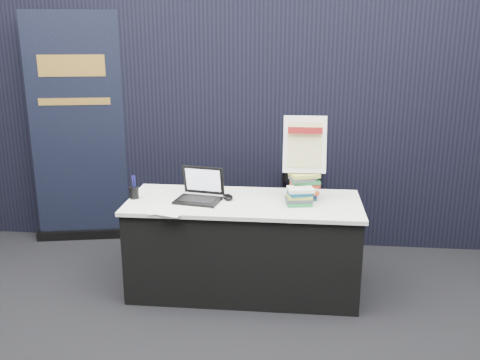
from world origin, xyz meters
name	(u,v)px	position (x,y,z in m)	size (l,w,h in m)	color
floor	(236,325)	(0.00, 0.00, 0.00)	(8.00, 8.00, 0.00)	black
wall_back	(268,50)	(0.00, 4.00, 1.75)	(8.00, 0.02, 3.50)	#A19F98
drape_partition	(254,120)	(0.00, 1.60, 1.20)	(6.00, 0.08, 2.40)	black
display_table	(244,246)	(0.00, 0.55, 0.38)	(1.80, 0.75, 0.75)	black
laptop	(198,193)	(-0.35, 0.53, 0.81)	(0.37, 0.32, 0.25)	black
mouse	(228,197)	(-0.13, 0.57, 0.77)	(0.08, 0.12, 0.04)	black
brochure_left	(166,209)	(-0.56, 0.30, 0.75)	(0.28, 0.20, 0.00)	white
brochure_mid	(168,211)	(-0.53, 0.24, 0.75)	(0.26, 0.18, 0.00)	white
brochure_right	(189,206)	(-0.40, 0.38, 0.75)	(0.30, 0.21, 0.00)	white
pen_cup	(134,193)	(-0.86, 0.52, 0.80)	(0.07, 0.07, 0.09)	black
book_stack_tall	(303,186)	(0.46, 0.63, 0.86)	(0.23, 0.20, 0.21)	#164756
book_stack_short	(299,196)	(0.42, 0.50, 0.82)	(0.21, 0.18, 0.13)	#217E3E
info_sign	(305,145)	(0.46, 0.66, 1.18)	(0.33, 0.16, 0.45)	black
pullup_banner	(79,143)	(-1.68, 1.48, 0.97)	(0.93, 0.29, 2.19)	black
stacking_chair	(301,206)	(0.46, 1.38, 0.44)	(0.46, 0.48, 0.79)	black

